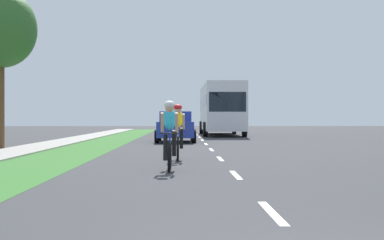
# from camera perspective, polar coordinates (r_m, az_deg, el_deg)

# --- Properties ---
(ground_plane) EXTENTS (120.00, 120.00, 0.00)m
(ground_plane) POSITION_cam_1_polar(r_m,az_deg,el_deg) (24.07, 1.61, -2.65)
(ground_plane) COLOR #38383A
(grass_verge) EXTENTS (2.38, 70.00, 0.01)m
(grass_verge) POSITION_cam_1_polar(r_m,az_deg,el_deg) (24.33, -9.94, -2.61)
(grass_verge) COLOR #38722D
(grass_verge) RESTS_ON ground_plane
(sidewalk_concrete) EXTENTS (1.80, 70.00, 0.10)m
(sidewalk_concrete) POSITION_cam_1_polar(r_m,az_deg,el_deg) (24.74, -14.74, -2.57)
(sidewalk_concrete) COLOR #9E998E
(sidewalk_concrete) RESTS_ON ground_plane
(lane_markings_center) EXTENTS (0.12, 53.13, 0.01)m
(lane_markings_center) POSITION_cam_1_polar(r_m,az_deg,el_deg) (28.06, 1.22, -2.24)
(lane_markings_center) COLOR white
(lane_markings_center) RESTS_ON ground_plane
(cyclist_lead) EXTENTS (0.42, 1.72, 1.58)m
(cyclist_lead) POSITION_cam_1_polar(r_m,az_deg,el_deg) (12.68, -2.29, -1.53)
(cyclist_lead) COLOR black
(cyclist_lead) RESTS_ON ground_plane
(cyclist_trailing) EXTENTS (0.42, 1.72, 1.58)m
(cyclist_trailing) POSITION_cam_1_polar(r_m,az_deg,el_deg) (15.86, -1.45, -1.19)
(cyclist_trailing) COLOR black
(cyclist_trailing) RESTS_ON ground_plane
(sedan_blue) EXTENTS (1.98, 4.30, 1.52)m
(sedan_blue) POSITION_cam_1_polar(r_m,az_deg,el_deg) (28.03, -1.68, -0.68)
(sedan_blue) COLOR #23389E
(sedan_blue) RESTS_ON ground_plane
(bus_white) EXTENTS (2.78, 11.60, 3.48)m
(bus_white) POSITION_cam_1_polar(r_m,az_deg,el_deg) (39.51, 2.95, 1.33)
(bus_white) COLOR silver
(bus_white) RESTS_ON ground_plane
(street_tree_near) EXTENTS (2.66, 2.66, 6.04)m
(street_tree_near) POSITION_cam_1_polar(r_m,az_deg,el_deg) (22.59, -18.87, 8.71)
(street_tree_near) COLOR brown
(street_tree_near) RESTS_ON ground_plane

